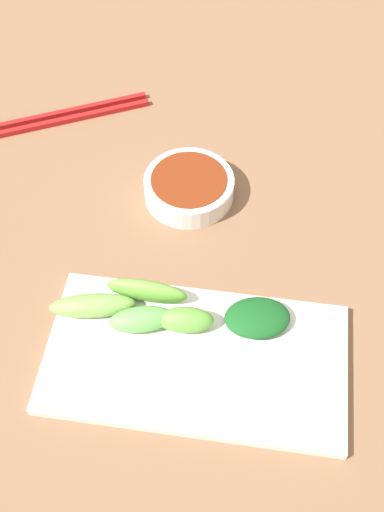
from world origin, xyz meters
The scene contains 9 objects.
tabletop centered at (0.00, 0.00, 0.01)m, with size 2.10×2.10×0.02m, color brown.
sauce_bowl centered at (-0.11, -0.03, 0.04)m, with size 0.12×0.12×0.03m.
serving_plate centered at (0.13, 0.02, 0.03)m, with size 0.17×0.33×0.01m, color white.
broccoli_stalk_0 centered at (0.11, -0.05, 0.05)m, with size 0.03×0.07×0.03m, color #66B454.
broccoli_leafy_1 centered at (0.08, 0.08, 0.04)m, with size 0.05×0.07×0.02m, color #175620.
broccoli_stalk_2 centered at (0.10, 0.00, 0.05)m, with size 0.03×0.06×0.03m, color #63AB40.
broccoli_stalk_3 centered at (0.10, -0.11, 0.05)m, with size 0.03×0.10×0.03m, color #7AAC50.
broccoli_stalk_4 centered at (0.07, -0.05, 0.05)m, with size 0.02×0.09×0.03m, color #6BAD3F.
chopsticks centered at (-0.23, -0.22, 0.02)m, with size 0.12×0.22×0.01m.
Camera 1 is at (0.45, 0.06, 0.66)m, focal length 44.60 mm.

